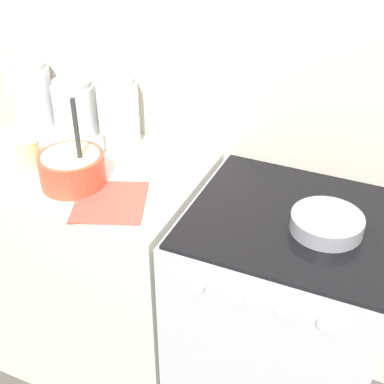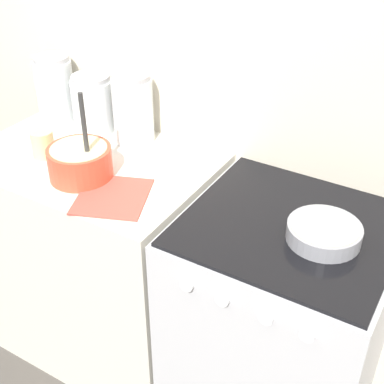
{
  "view_description": "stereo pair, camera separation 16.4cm",
  "coord_description": "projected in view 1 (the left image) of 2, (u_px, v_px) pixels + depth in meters",
  "views": [
    {
      "loc": [
        0.59,
        -1.02,
        1.89
      ],
      "look_at": [
        0.03,
        0.23,
        0.98
      ],
      "focal_mm": 50.0,
      "sensor_mm": 36.0,
      "label": 1
    },
    {
      "loc": [
        0.73,
        -0.95,
        1.89
      ],
      "look_at": [
        0.03,
        0.23,
        0.98
      ],
      "focal_mm": 50.0,
      "sensor_mm": 36.0,
      "label": 2
    }
  ],
  "objects": [
    {
      "name": "mixing_bowl",
      "position": [
        72.0,
        167.0,
        1.74
      ],
      "size": [
        0.21,
        0.21,
        0.31
      ],
      "color": "#D84C33",
      "rests_on": "countertop_cabinet"
    },
    {
      "name": "storage_jar_right",
      "position": [
        119.0,
        116.0,
        1.95
      ],
      "size": [
        0.15,
        0.15,
        0.26
      ],
      "color": "silver",
      "rests_on": "countertop_cabinet"
    },
    {
      "name": "recipe_page",
      "position": [
        110.0,
        202.0,
        1.68
      ],
      "size": [
        0.29,
        0.3,
        0.01
      ],
      "color": "#CC4C3F",
      "rests_on": "countertop_cabinet"
    },
    {
      "name": "wall_back",
      "position": [
        230.0,
        80.0,
        1.83
      ],
      "size": [
        4.74,
        0.05,
        2.4
      ],
      "color": "beige",
      "rests_on": "ground_plane"
    },
    {
      "name": "measuring_spoon",
      "position": [
        73.0,
        190.0,
        1.72
      ],
      "size": [
        0.12,
        0.04,
        0.04
      ],
      "color": "red",
      "rests_on": "countertop_cabinet"
    },
    {
      "name": "tin_can",
      "position": [
        29.0,
        153.0,
        1.85
      ],
      "size": [
        0.08,
        0.08,
        0.1
      ],
      "color": "beige",
      "rests_on": "countertop_cabinet"
    },
    {
      "name": "baking_pan",
      "position": [
        327.0,
        222.0,
        1.55
      ],
      "size": [
        0.21,
        0.21,
        0.05
      ],
      "color": "gray",
      "rests_on": "stove"
    },
    {
      "name": "storage_jar_middle",
      "position": [
        75.0,
        112.0,
        2.02
      ],
      "size": [
        0.16,
        0.16,
        0.22
      ],
      "color": "silver",
      "rests_on": "countertop_cabinet"
    },
    {
      "name": "stove",
      "position": [
        279.0,
        325.0,
        1.87
      ],
      "size": [
        0.64,
        0.61,
        0.93
      ],
      "color": "silver",
      "rests_on": "ground_plane"
    },
    {
      "name": "countertop_cabinet",
      "position": [
        92.0,
        265.0,
        2.14
      ],
      "size": [
        0.87,
        0.6,
        0.93
      ],
      "color": "silver",
      "rests_on": "ground_plane"
    },
    {
      "name": "storage_jar_left",
      "position": [
        34.0,
        99.0,
        2.08
      ],
      "size": [
        0.15,
        0.15,
        0.26
      ],
      "color": "silver",
      "rests_on": "countertop_cabinet"
    }
  ]
}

